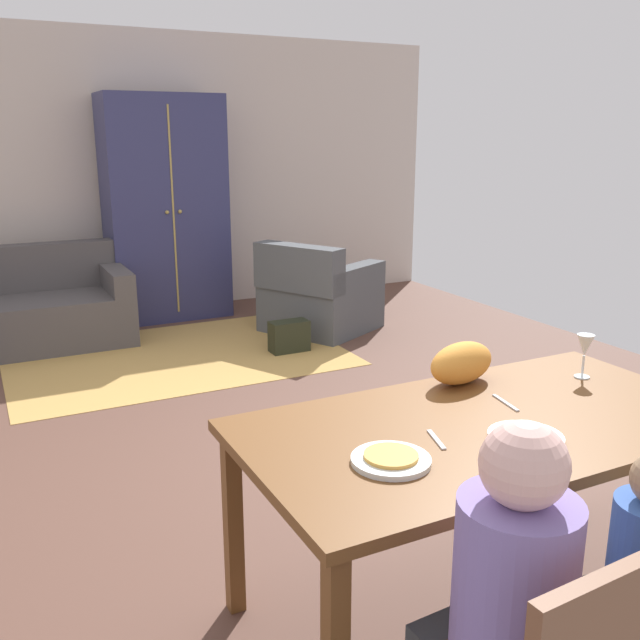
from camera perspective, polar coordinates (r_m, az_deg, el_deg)
name	(u,v)px	position (r m, az deg, el deg)	size (l,w,h in m)	color
ground_plane	(257,425)	(4.39, -5.19, -8.58)	(6.63, 6.40, 0.02)	brown
back_wall	(129,175)	(7.16, -15.35, 11.36)	(6.63, 0.10, 2.70)	beige
dining_table	(488,439)	(2.59, 13.62, -9.47)	(1.78, 0.92, 0.76)	brown
plate_near_man	(391,460)	(2.20, 5.83, -11.35)	(0.25, 0.25, 0.02)	silver
pizza_near_man	(391,456)	(2.19, 5.84, -11.00)	(0.17, 0.17, 0.01)	gold
plate_near_child	(526,437)	(2.44, 16.49, -9.20)	(0.25, 0.25, 0.02)	silver
pizza_near_child	(526,433)	(2.43, 16.52, -8.87)	(0.17, 0.17, 0.01)	tan
wine_glass	(585,347)	(3.07, 20.88, -2.09)	(0.07, 0.07, 0.19)	silver
fork	(436,440)	(2.37, 9.51, -9.63)	(0.02, 0.15, 0.01)	silver
knife	(505,403)	(2.73, 14.95, -6.56)	(0.01, 0.17, 0.01)	silver
person_man	(499,636)	(1.99, 14.44, -23.79)	(0.30, 0.41, 1.11)	#3A4146
person_child	(633,607)	(2.34, 24.23, -20.64)	(0.22, 0.29, 0.92)	#274449
cat	(462,363)	(2.88, 11.52, -3.47)	(0.32, 0.16, 0.17)	orange
area_rug	(177,356)	(5.76, -11.63, -2.87)	(2.60, 1.80, 0.01)	tan
couch	(22,311)	(6.35, -23.22, 0.67)	(1.72, 0.86, 0.82)	#4A4646
armchair	(318,296)	(6.30, -0.18, 1.97)	(1.16, 1.15, 0.82)	#4C4F53
armoire	(165,209)	(6.86, -12.55, 8.87)	(1.10, 0.59, 2.10)	navy
handbag	(289,336)	(5.73, -2.54, -1.35)	(0.32, 0.16, 0.26)	black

